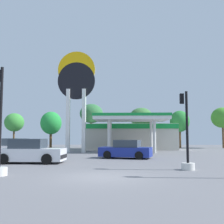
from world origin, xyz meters
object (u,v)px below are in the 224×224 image
(tree_2, at_px, (91,114))
(tree_5, at_px, (223,118))
(car_1, at_px, (126,150))
(station_pole_sign, at_px, (76,88))
(tree_0, at_px, (14,123))
(tree_1, at_px, (51,123))
(tree_4, at_px, (180,121))
(car_2, at_px, (30,152))
(car_0, at_px, (17,148))
(tree_3, at_px, (141,117))
(traffic_signal_2, at_px, (187,148))

(tree_2, distance_m, tree_5, 20.01)
(tree_2, bearing_deg, car_1, -74.88)
(station_pole_sign, distance_m, tree_5, 23.55)
(tree_0, distance_m, tree_1, 6.09)
(tree_0, height_order, tree_4, tree_4)
(car_2, bearing_deg, tree_2, 86.13)
(car_0, relative_size, tree_3, 0.77)
(car_1, distance_m, traffic_signal_2, 8.17)
(car_0, distance_m, car_1, 9.96)
(traffic_signal_2, relative_size, tree_2, 0.64)
(traffic_signal_2, height_order, tree_5, tree_5)
(tree_1, bearing_deg, car_0, -84.32)
(tree_1, relative_size, tree_5, 0.92)
(tree_0, bearing_deg, car_1, -48.98)
(tree_0, bearing_deg, car_2, -65.59)
(tree_3, bearing_deg, car_2, -110.82)
(car_2, height_order, tree_0, tree_0)
(car_2, relative_size, tree_2, 0.69)
(tree_0, xyz_separation_m, tree_4, (26.11, -1.39, 0.04))
(tree_5, bearing_deg, car_0, -144.95)
(tree_5, bearing_deg, car_2, -132.74)
(car_2, bearing_deg, car_0, 118.47)
(car_0, distance_m, tree_4, 25.24)
(car_1, bearing_deg, tree_4, 65.98)
(tree_3, bearing_deg, station_pole_sign, -123.74)
(tree_1, xyz_separation_m, tree_5, (26.55, -0.77, 0.73))
(station_pole_sign, xyz_separation_m, car_1, (5.54, -7.89, -6.65))
(tree_3, bearing_deg, car_1, -97.55)
(car_0, height_order, tree_1, tree_1)
(tree_1, bearing_deg, tree_5, -1.67)
(car_1, bearing_deg, traffic_signal_2, -66.47)
(tree_0, relative_size, tree_4, 0.97)
(tree_2, height_order, tree_3, tree_2)
(station_pole_sign, xyz_separation_m, car_0, (-4.26, -6.09, -6.60))
(station_pole_sign, xyz_separation_m, traffic_signal_2, (8.80, -15.37, -6.17))
(tree_1, distance_m, tree_4, 20.06)
(station_pole_sign, xyz_separation_m, tree_1, (-6.06, 12.04, -3.47))
(car_0, height_order, car_2, car_2)
(station_pole_sign, bearing_deg, tree_3, 56.26)
(car_0, xyz_separation_m, tree_2, (4.76, 16.83, 4.48))
(car_2, xyz_separation_m, tree_4, (15.01, 23.07, 3.29))
(car_1, bearing_deg, tree_0, 131.02)
(tree_2, bearing_deg, tree_5, 1.51)
(car_1, relative_size, car_2, 0.98)
(tree_0, relative_size, tree_1, 0.97)
(car_0, relative_size, traffic_signal_2, 1.12)
(tree_1, relative_size, tree_4, 1.00)
(tree_1, xyz_separation_m, tree_2, (6.56, -1.30, 1.35))
(tree_2, relative_size, tree_4, 1.18)
(tree_3, height_order, tree_5, tree_3)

